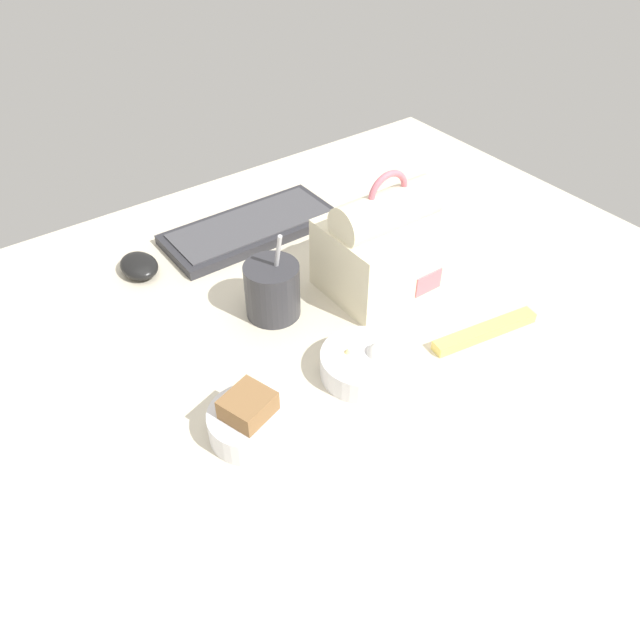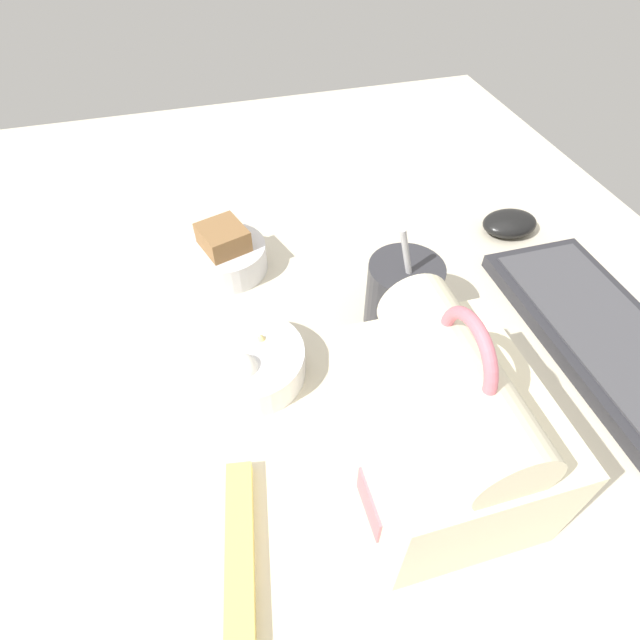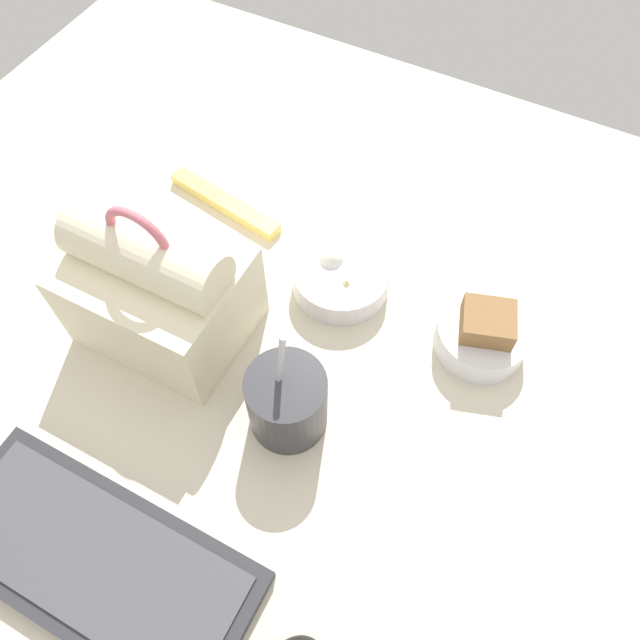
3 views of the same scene
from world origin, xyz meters
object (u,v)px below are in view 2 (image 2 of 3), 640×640
object	(u,v)px
computer_mouse	(510,223)
bento_bowl_sandwich	(226,254)
bento_bowl_snacks	(250,362)
chopstick_case	(240,566)
soup_cup	(403,294)
lunch_bag	(443,425)
keyboard	(603,335)

from	to	relation	value
computer_mouse	bento_bowl_sandwich	bearing A→B (deg)	-93.91
bento_bowl_snacks	chopstick_case	world-z (taller)	bento_bowl_snacks
soup_cup	bento_bowl_snacks	bearing A→B (deg)	-81.22
bento_bowl_sandwich	lunch_bag	bearing A→B (deg)	22.85
soup_cup	computer_mouse	xyz separation A→B (cm)	(-13.00, 22.82, -3.31)
chopstick_case	keyboard	bearing A→B (deg)	106.81
bento_bowl_snacks	computer_mouse	distance (cm)	44.88
keyboard	bento_bowl_snacks	size ratio (longest dim) A/B	2.66
keyboard	bento_bowl_sandwich	distance (cm)	48.65
bento_bowl_sandwich	bento_bowl_snacks	xyz separation A→B (cm)	(18.82, -0.08, -0.54)
chopstick_case	soup_cup	bearing A→B (deg)	134.50
chopstick_case	bento_bowl_snacks	bearing A→B (deg)	167.02
chopstick_case	bento_bowl_sandwich	bearing A→B (deg)	173.04
keyboard	bento_bowl_snacks	distance (cm)	42.12
lunch_bag	soup_cup	bearing A→B (deg)	167.13
soup_cup	bento_bowl_sandwich	bearing A→B (deg)	-129.79
computer_mouse	bento_bowl_snacks	bearing A→B (deg)	-69.18
bento_bowl_snacks	chopstick_case	size ratio (longest dim) A/B	0.67
soup_cup	chopstick_case	size ratio (longest dim) A/B	0.83
bento_bowl_snacks	lunch_bag	bearing A→B (deg)	42.61
soup_cup	keyboard	bearing A→B (deg)	67.23
keyboard	lunch_bag	distance (cm)	29.28
computer_mouse	lunch_bag	bearing A→B (deg)	-40.31
lunch_bag	bento_bowl_sandwich	bearing A→B (deg)	-157.15
keyboard	chopstick_case	distance (cm)	48.40
keyboard	chopstick_case	xyz separation A→B (cm)	(14.00, -46.33, -0.22)
bento_bowl_sandwich	computer_mouse	size ratio (longest dim) A/B	1.32
lunch_bag	chopstick_case	world-z (taller)	lunch_bag
bento_bowl_sandwich	computer_mouse	xyz separation A→B (cm)	(2.86, 41.87, -1.09)
keyboard	bento_bowl_snacks	world-z (taller)	bento_bowl_snacks
soup_cup	chopstick_case	distance (cm)	33.67
bento_bowl_sandwich	bento_bowl_snacks	world-z (taller)	bento_bowl_sandwich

